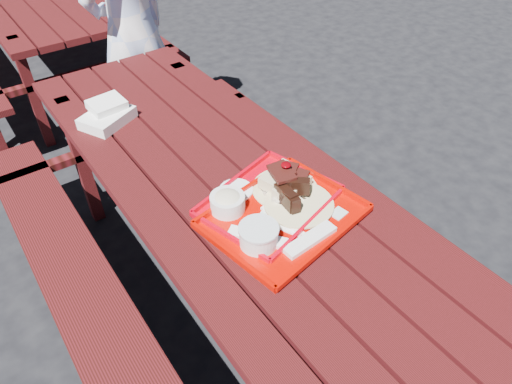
% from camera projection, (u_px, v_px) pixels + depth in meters
% --- Properties ---
extents(ground, '(60.00, 60.00, 0.00)m').
position_uv_depth(ground, '(237.00, 306.00, 2.13)').
color(ground, black).
rests_on(ground, ground).
extents(picnic_table_near, '(1.41, 2.40, 0.75)m').
position_uv_depth(picnic_table_near, '(233.00, 222.00, 1.76)').
color(picnic_table_near, '#430D10').
rests_on(picnic_table_near, ground).
extents(picnic_table_far, '(1.41, 2.40, 0.75)m').
position_uv_depth(picnic_table_far, '(29.00, 11.00, 3.47)').
color(picnic_table_far, '#430D10').
rests_on(picnic_table_far, ground).
extents(near_tray, '(0.51, 0.44, 0.14)m').
position_uv_depth(near_tray, '(265.00, 195.00, 1.55)').
color(near_tray, '#BC0010').
rests_on(near_tray, picnic_table_near).
extents(far_tray, '(0.54, 0.45, 0.08)m').
position_uv_depth(far_tray, '(284.00, 217.00, 1.48)').
color(far_tray, '#B20800').
rests_on(far_tray, picnic_table_near).
extents(white_cloth, '(0.25, 0.23, 0.09)m').
position_uv_depth(white_cloth, '(107.00, 114.00, 1.93)').
color(white_cloth, white).
rests_on(white_cloth, picnic_table_near).
extents(person, '(0.70, 0.59, 1.62)m').
position_uv_depth(person, '(132.00, 33.00, 2.52)').
color(person, '#B9D1FF').
rests_on(person, ground).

